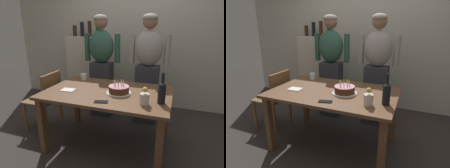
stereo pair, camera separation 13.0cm
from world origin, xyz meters
The scene contains 13 objects.
ground_plane centered at (0.00, 0.00, 0.00)m, with size 10.00×10.00×0.00m, color #332D2B.
back_wall centered at (0.00, 1.55, 1.30)m, with size 5.20×0.10×2.60m, color beige.
dining_table centered at (0.00, 0.00, 0.64)m, with size 1.50×0.96×0.74m.
birthday_cake centered at (0.15, -0.03, 0.78)m, with size 0.29×0.29×0.16m.
water_glass_near centered at (-0.51, 0.36, 0.79)m, with size 0.08×0.08×0.09m, color silver.
wine_bottle centered at (0.65, -0.16, 0.86)m, with size 0.08×0.08×0.32m.
cell_phone centered at (0.06, -0.34, 0.74)m, with size 0.14×0.07×0.01m, color black.
napkin_stack centered at (-0.47, -0.13, 0.74)m, with size 0.16×0.12×0.01m, color white.
flower_vase centered at (0.49, -0.25, 0.82)m, with size 0.10×0.10×0.19m.
person_man_bearded centered at (-0.40, 0.80, 0.87)m, with size 0.61×0.27×1.66m.
person_woman_cardigan centered at (0.35, 0.80, 0.87)m, with size 0.61×0.27×1.66m.
dining_chair centered at (-0.96, 0.07, 0.52)m, with size 0.42×0.42×0.87m.
shelf_cabinet centered at (-0.94, 1.33, 0.66)m, with size 0.76×0.30×1.58m.
Camera 1 is at (0.77, -2.01, 1.50)m, focal length 30.21 mm.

